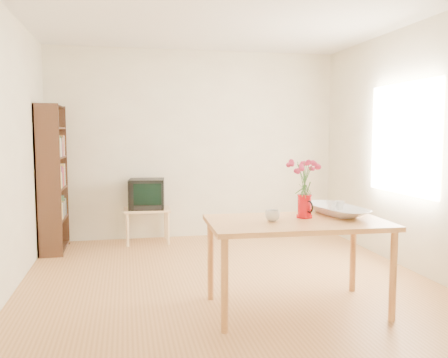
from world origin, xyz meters
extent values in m
plane|color=#AF743E|center=(0.00, 0.00, 0.00)|extent=(4.50, 4.50, 0.00)
plane|color=white|center=(0.00, 0.00, 2.60)|extent=(4.50, 4.50, 0.00)
plane|color=beige|center=(0.00, 2.25, 1.30)|extent=(4.00, 0.00, 4.00)
plane|color=beige|center=(0.00, -2.25, 1.30)|extent=(4.00, 0.00, 4.00)
plane|color=beige|center=(-2.00, 0.00, 1.30)|extent=(0.00, 4.50, 4.50)
plane|color=beige|center=(2.00, 0.00, 1.30)|extent=(0.00, 4.50, 4.50)
plane|color=white|center=(1.98, 0.30, 1.40)|extent=(0.00, 1.30, 1.30)
cube|color=#C67F43|center=(0.40, -0.72, 0.73)|extent=(1.48, 0.87, 0.04)
cylinder|color=#C67F43|center=(-0.28, -1.05, 0.35)|extent=(0.06, 0.06, 0.71)
cylinder|color=#C67F43|center=(1.05, -1.10, 0.35)|extent=(0.06, 0.06, 0.71)
cylinder|color=#C67F43|center=(-0.26, -0.35, 0.35)|extent=(0.06, 0.06, 0.71)
cylinder|color=#C67F43|center=(1.07, -0.39, 0.35)|extent=(0.06, 0.06, 0.71)
cube|color=#DCB37C|center=(-0.70, 1.97, 0.45)|extent=(0.60, 0.45, 0.03)
cylinder|color=#DCB37C|center=(-0.96, 1.78, 0.22)|extent=(0.04, 0.04, 0.43)
cylinder|color=#DCB37C|center=(-0.44, 1.78, 0.22)|extent=(0.04, 0.04, 0.43)
cylinder|color=#DCB37C|center=(-0.96, 2.15, 0.22)|extent=(0.04, 0.04, 0.43)
cylinder|color=#DCB37C|center=(-0.44, 2.15, 0.22)|extent=(0.04, 0.04, 0.43)
cube|color=#321B10|center=(-1.85, 1.41, 0.90)|extent=(0.28, 0.02, 1.80)
cube|color=#321B10|center=(-1.85, 2.09, 0.90)|extent=(0.28, 0.03, 1.80)
cube|color=#321B10|center=(-1.98, 1.75, 0.90)|extent=(0.02, 0.70, 1.80)
cube|color=#321B10|center=(-1.85, 1.75, 0.04)|extent=(0.27, 0.65, 0.02)
cube|color=#321B10|center=(-1.85, 1.75, 0.40)|extent=(0.27, 0.65, 0.02)
cube|color=#321B10|center=(-1.85, 1.75, 0.78)|extent=(0.27, 0.65, 0.02)
cube|color=#321B10|center=(-1.85, 1.75, 1.16)|extent=(0.27, 0.65, 0.02)
cube|color=#321B10|center=(-1.85, 1.75, 1.52)|extent=(0.27, 0.65, 0.02)
cube|color=#321B10|center=(-1.85, 1.75, 1.78)|extent=(0.27, 0.65, 0.02)
cylinder|color=red|center=(0.50, -0.62, 0.84)|extent=(0.11, 0.11, 0.19)
cylinder|color=red|center=(0.50, -0.62, 0.76)|extent=(0.13, 0.13, 0.02)
cylinder|color=red|center=(0.50, -0.62, 0.94)|extent=(0.12, 0.12, 0.01)
cone|color=red|center=(0.49, -0.67, 0.92)|extent=(0.06, 0.07, 0.06)
torus|color=black|center=(0.51, -0.55, 0.85)|extent=(0.04, 0.10, 0.10)
imported|color=white|center=(0.19, -0.72, 0.80)|extent=(0.15, 0.15, 0.09)
imported|color=white|center=(0.82, -0.54, 0.98)|extent=(0.56, 0.56, 0.46)
imported|color=white|center=(0.78, -0.54, 0.94)|extent=(0.10, 0.10, 0.07)
imported|color=white|center=(0.86, -0.52, 0.94)|extent=(0.08, 0.08, 0.07)
cube|color=black|center=(-0.70, 1.97, 0.66)|extent=(0.49, 0.46, 0.39)
cube|color=black|center=(-0.70, 2.04, 0.68)|extent=(0.34, 0.26, 0.28)
cube|color=black|center=(-0.70, 1.76, 0.68)|extent=(0.35, 0.05, 0.28)
camera|label=1|loc=(-0.97, -4.34, 1.46)|focal=38.00mm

